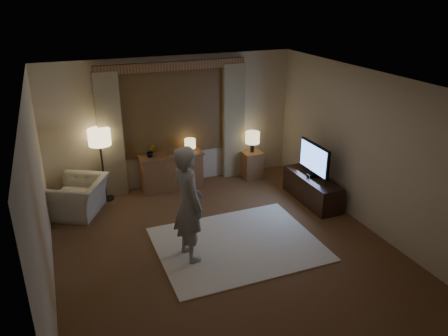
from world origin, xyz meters
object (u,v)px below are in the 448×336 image
side_table (252,164)px  tv_stand (312,189)px  sideboard (172,172)px  armchair (79,197)px  person (188,204)px

side_table → tv_stand: bearing=-69.8°
sideboard → side_table: 1.75m
sideboard → armchair: size_ratio=1.24×
armchair → side_table: (3.57, 0.34, -0.04)m
sideboard → tv_stand: (2.30, -1.54, -0.10)m
side_table → person: person is taller
sideboard → side_table: (1.75, -0.05, -0.07)m
side_table → person: (-2.17, -2.43, 0.62)m
tv_stand → person: 2.95m
sideboard → tv_stand: size_ratio=0.86×
armchair → person: bearing=61.8°
armchair → tv_stand: bearing=102.1°
side_table → armchair: bearing=-174.5°
armchair → side_table: armchair is taller
tv_stand → person: person is taller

